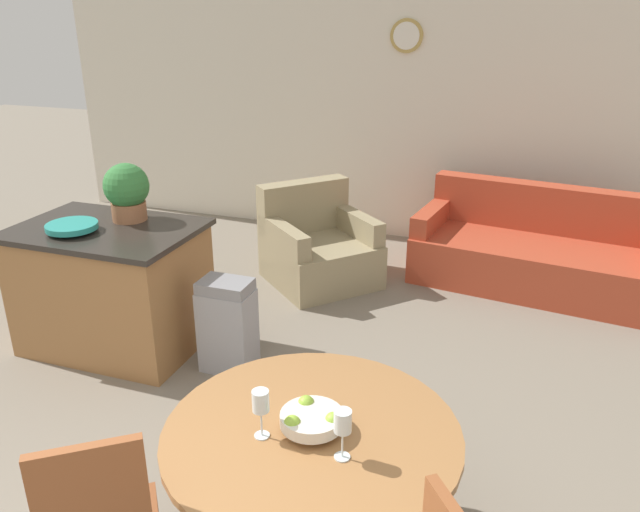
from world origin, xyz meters
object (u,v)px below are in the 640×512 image
object	(u,v)px
fruit_bowl	(312,419)
couch	(539,254)
potted_plant	(127,191)
dining_table	(312,462)
wine_glass_right	(343,423)
teal_bowl	(72,227)
trash_bin	(228,326)
kitchen_island	(113,287)
armchair	(318,250)
wine_glass_left	(261,403)

from	to	relation	value
fruit_bowl	couch	world-z (taller)	couch
fruit_bowl	potted_plant	distance (m)	2.59
dining_table	wine_glass_right	distance (m)	0.39
dining_table	potted_plant	bearing A→B (deg)	141.00
teal_bowl	potted_plant	world-z (taller)	potted_plant
wine_glass_right	trash_bin	size ratio (longest dim) A/B	0.32
potted_plant	couch	xyz separation A→B (m)	(2.87, 1.98, -0.85)
dining_table	teal_bowl	bearing A→B (deg)	150.38
kitchen_island	couch	world-z (taller)	kitchen_island
teal_bowl	wine_glass_right	bearing A→B (deg)	-30.05
teal_bowl	potted_plant	bearing A→B (deg)	59.54
wine_glass_right	couch	xyz separation A→B (m)	(0.71, 3.71, -0.60)
couch	armchair	xyz separation A→B (m)	(-1.92, -0.56, 0.00)
wine_glass_right	kitchen_island	world-z (taller)	wine_glass_right
fruit_bowl	teal_bowl	bearing A→B (deg)	150.37
fruit_bowl	dining_table	bearing A→B (deg)	-16.74
wine_glass_right	fruit_bowl	bearing A→B (deg)	144.84
potted_plant	couch	size ratio (longest dim) A/B	0.19
potted_plant	couch	distance (m)	3.59
wine_glass_left	potted_plant	size ratio (longest dim) A/B	0.52
wine_glass_right	dining_table	bearing A→B (deg)	144.71
kitchen_island	potted_plant	distance (m)	0.71
wine_glass_right	armchair	bearing A→B (deg)	111.05
dining_table	fruit_bowl	bearing A→B (deg)	163.26
couch	potted_plant	bearing A→B (deg)	-137.28
couch	fruit_bowl	bearing A→B (deg)	-95.55
fruit_bowl	wine_glass_right	xyz separation A→B (m)	(0.17, -0.12, 0.10)
wine_glass_left	armchair	world-z (taller)	wine_glass_left
wine_glass_right	kitchen_island	bearing A→B (deg)	145.57
teal_bowl	couch	size ratio (longest dim) A/B	0.15
kitchen_island	couch	size ratio (longest dim) A/B	0.57
dining_table	couch	xyz separation A→B (m)	(0.88, 3.59, -0.28)
wine_glass_right	wine_glass_left	bearing A→B (deg)	177.27
wine_glass_left	armchair	xyz separation A→B (m)	(-0.86, 3.13, -0.60)
teal_bowl	kitchen_island	bearing A→B (deg)	47.79
kitchen_island	armchair	distance (m)	1.92
kitchen_island	trash_bin	bearing A→B (deg)	-2.19
trash_bin	armchair	distance (m)	1.66
dining_table	fruit_bowl	world-z (taller)	fruit_bowl
fruit_bowl	trash_bin	bearing A→B (deg)	129.08
couch	wine_glass_right	bearing A→B (deg)	-92.61
potted_plant	fruit_bowl	bearing A→B (deg)	-39.01
wine_glass_right	teal_bowl	size ratio (longest dim) A/B	0.62
dining_table	teal_bowl	distance (m)	2.57
armchair	kitchen_island	bearing A→B (deg)	-170.09
fruit_bowl	armchair	distance (m)	3.24
teal_bowl	dining_table	bearing A→B (deg)	-29.62
kitchen_island	teal_bowl	distance (m)	0.55
wine_glass_right	potted_plant	world-z (taller)	potted_plant
wine_glass_left	armchair	distance (m)	3.30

